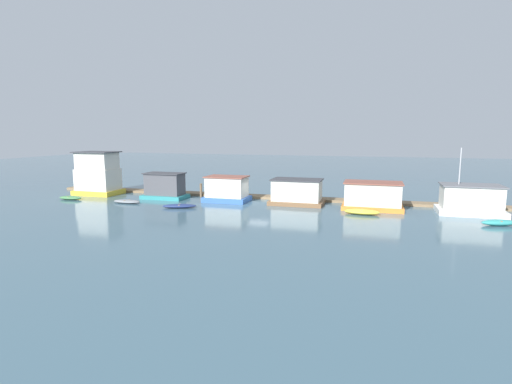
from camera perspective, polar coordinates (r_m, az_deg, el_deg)
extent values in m
plane|color=#426070|center=(47.46, 0.35, -1.50)|extent=(200.00, 200.00, 0.00)
cube|color=#846B4C|center=(50.65, 1.42, -0.70)|extent=(59.60, 2.09, 0.30)
cube|color=gold|center=(57.78, -21.53, 0.01)|extent=(5.64, 4.12, 0.62)
cube|color=silver|center=(57.57, -21.62, 1.69)|extent=(5.01, 3.48, 2.79)
cube|color=silver|center=(57.36, -21.76, 4.16)|extent=(4.70, 3.18, 2.20)
cube|color=#38383D|center=(57.29, -21.82, 5.32)|extent=(5.31, 3.78, 0.12)
cube|color=teal|center=(51.66, -12.85, -0.63)|extent=(5.42, 3.20, 0.47)
cube|color=#4C4C51|center=(51.44, -12.91, 1.08)|extent=(4.58, 2.36, 2.65)
cube|color=#38383D|center=(51.29, -12.96, 2.62)|extent=(4.88, 2.66, 0.12)
cube|color=#3866B7|center=(48.40, -4.16, -0.99)|extent=(5.27, 3.68, 0.57)
cube|color=silver|center=(48.18, -4.18, 0.73)|extent=(4.56, 2.97, 2.36)
cube|color=brown|center=(48.03, -4.20, 2.19)|extent=(4.86, 3.27, 0.12)
cube|color=brown|center=(46.58, 5.84, -1.45)|extent=(6.15, 4.02, 0.46)
cube|color=silver|center=(46.36, 5.87, 0.26)|extent=(5.41, 3.28, 2.36)
cube|color=#38383D|center=(46.20, 5.89, 1.78)|extent=(5.71, 3.58, 0.12)
cube|color=orange|center=(45.14, 16.26, -2.05)|extent=(6.36, 4.01, 0.48)
cube|color=beige|center=(44.91, 16.34, -0.26)|extent=(5.80, 3.45, 2.37)
cube|color=brown|center=(44.75, 16.40, 1.31)|extent=(6.10, 3.75, 0.12)
cube|color=white|center=(46.29, 28.20, -2.44)|extent=(6.29, 4.17, 0.53)
cube|color=silver|center=(46.07, 28.33, -0.67)|extent=(5.46, 3.34, 2.35)
cube|color=slate|center=(45.91, 28.43, 0.85)|extent=(5.76, 3.64, 0.12)
cylinder|color=#B2B2B7|center=(45.50, 27.14, 3.31)|extent=(0.12, 0.12, 3.71)
ellipsoid|color=#47844C|center=(54.53, -24.98, -0.75)|extent=(3.06, 1.34, 0.46)
cube|color=#997F60|center=(54.51, -24.99, -0.59)|extent=(0.20, 1.03, 0.08)
ellipsoid|color=gray|center=(49.38, -17.97, -1.29)|extent=(3.50, 1.43, 0.40)
cube|color=#997F60|center=(49.35, -17.98, -1.13)|extent=(0.19, 1.14, 0.08)
ellipsoid|color=navy|center=(44.85, -10.89, -1.97)|extent=(3.92, 2.45, 0.42)
cube|color=#997F60|center=(44.82, -10.90, -1.78)|extent=(0.51, 1.07, 0.08)
ellipsoid|color=yellow|center=(41.94, 14.90, -2.75)|extent=(3.57, 1.56, 0.52)
cube|color=#997F60|center=(41.91, 14.91, -2.51)|extent=(0.21, 1.19, 0.08)
ellipsoid|color=teal|center=(41.76, 31.38, -3.75)|extent=(3.25, 1.88, 0.55)
cube|color=#997F60|center=(41.72, 31.40, -3.50)|extent=(0.40, 0.89, 0.08)
cylinder|color=#846B4C|center=(48.46, 27.54, -1.26)|extent=(0.29, 0.29, 1.67)
cylinder|color=brown|center=(52.16, -7.87, 0.28)|extent=(0.32, 0.32, 1.72)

